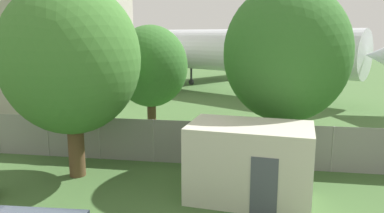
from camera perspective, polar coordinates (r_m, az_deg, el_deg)
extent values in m
cylinder|color=gray|center=(18.78, -21.12, -4.21)|extent=(0.07, 0.07, 1.95)
cylinder|color=gray|center=(17.64, -13.94, -4.73)|extent=(0.07, 0.07, 1.95)
cylinder|color=gray|center=(16.82, -5.91, -5.24)|extent=(0.07, 0.07, 1.95)
cylinder|color=gray|center=(16.36, 2.77, -5.66)|extent=(0.07, 0.07, 1.95)
cylinder|color=gray|center=(16.28, 11.76, -5.97)|extent=(0.07, 0.07, 1.95)
cylinder|color=gray|center=(16.60, 20.61, -6.13)|extent=(0.07, 0.07, 1.95)
cube|color=gray|center=(16.82, -5.91, -5.24)|extent=(56.00, 0.01, 1.95)
cylinder|color=silver|center=(39.26, -0.43, 8.75)|extent=(31.79, 21.10, 3.98)
cone|color=silver|center=(54.23, -16.76, 8.92)|extent=(6.10, 5.62, 3.58)
cube|color=silver|center=(48.10, 5.63, 8.41)|extent=(13.52, 15.18, 0.30)
cylinder|color=#939399|center=(46.47, 3.60, 7.06)|extent=(3.99, 3.37, 1.79)
cube|color=silver|center=(33.86, -13.61, 7.07)|extent=(10.49, 16.24, 0.30)
cylinder|color=#939399|center=(35.65, -10.85, 5.68)|extent=(3.99, 3.37, 1.79)
cube|color=silver|center=(51.45, -14.87, 14.48)|extent=(3.20, 2.04, 5.97)
cube|color=silver|center=(51.19, -14.49, 9.39)|extent=(7.21, 9.15, 0.20)
cylinder|color=#2D2D33|center=(33.37, 14.45, 2.74)|extent=(0.24, 0.24, 2.12)
cylinder|color=#2D2D33|center=(33.49, 14.39, 1.43)|extent=(0.63, 0.54, 0.56)
cylinder|color=#2D2D33|center=(42.42, -0.11, 4.80)|extent=(0.24, 0.24, 2.12)
cylinder|color=#2D2D33|center=(42.51, -0.11, 3.75)|extent=(0.63, 0.54, 0.56)
cylinder|color=#2D2D33|center=(38.91, -4.66, 4.20)|extent=(0.24, 0.24, 2.12)
cylinder|color=#2D2D33|center=(39.01, -4.64, 3.06)|extent=(0.63, 0.54, 0.56)
cube|color=beige|center=(13.16, 8.74, -8.37)|extent=(4.40, 2.94, 2.65)
cube|color=#4C515B|center=(12.07, 10.88, -11.95)|extent=(0.84, 0.13, 1.90)
cylinder|color=brown|center=(15.78, -17.23, -5.78)|extent=(0.64, 0.64, 2.48)
ellipsoid|color=#427A33|center=(15.18, -17.98, 7.02)|extent=(5.34, 5.34, 5.87)
cylinder|color=brown|center=(17.30, 13.64, -4.03)|extent=(0.65, 0.65, 2.53)
ellipsoid|color=#38702D|center=(16.75, 14.20, 7.86)|extent=(5.43, 5.43, 5.97)
cylinder|color=#4C3823|center=(20.43, -6.15, -1.79)|extent=(0.47, 0.47, 2.31)
ellipsoid|color=#38702D|center=(20.00, -6.31, 6.12)|extent=(3.92, 3.92, 4.31)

